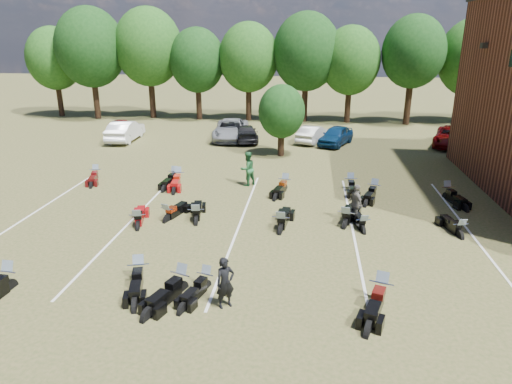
# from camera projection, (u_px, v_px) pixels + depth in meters

# --- Properties ---
(ground) EXTENTS (160.00, 160.00, 0.00)m
(ground) POSITION_uv_depth(u_px,v_px,m) (306.00, 258.00, 17.40)
(ground) COLOR brown
(ground) RESTS_ON ground
(car_0) EXTENTS (2.63, 4.19, 1.33)m
(car_0) POSITION_uv_depth(u_px,v_px,m) (120.00, 128.00, 38.13)
(car_0) COLOR maroon
(car_0) RESTS_ON ground
(car_1) EXTENTS (1.89, 4.94, 1.61)m
(car_1) POSITION_uv_depth(u_px,v_px,m) (125.00, 131.00, 36.39)
(car_1) COLOR silver
(car_1) RESTS_ON ground
(car_2) EXTENTS (3.11, 5.92, 1.59)m
(car_2) POSITION_uv_depth(u_px,v_px,m) (231.00, 130.00, 36.83)
(car_2) COLOR gray
(car_2) RESTS_ON ground
(car_3) EXTENTS (2.76, 4.76, 1.30)m
(car_3) POSITION_uv_depth(u_px,v_px,m) (245.00, 133.00, 36.22)
(car_3) COLOR black
(car_3) RESTS_ON ground
(car_4) EXTENTS (3.21, 4.54, 1.44)m
(car_4) POSITION_uv_depth(u_px,v_px,m) (336.00, 136.00, 35.04)
(car_4) COLOR navy
(car_4) RESTS_ON ground
(car_5) EXTENTS (2.76, 4.25, 1.32)m
(car_5) POSITION_uv_depth(u_px,v_px,m) (313.00, 134.00, 35.88)
(car_5) COLOR #A4A39F
(car_5) RESTS_ON ground
(car_6) EXTENTS (3.97, 5.70, 1.45)m
(car_6) POSITION_uv_depth(u_px,v_px,m) (452.00, 137.00, 34.62)
(car_6) COLOR #5C0507
(car_6) RESTS_ON ground
(person_black) EXTENTS (0.73, 0.68, 1.67)m
(person_black) POSITION_uv_depth(u_px,v_px,m) (225.00, 283.00, 14.05)
(person_black) COLOR black
(person_black) RESTS_ON ground
(person_green) EXTENTS (1.18, 1.18, 1.92)m
(person_green) POSITION_uv_depth(u_px,v_px,m) (248.00, 169.00, 25.50)
(person_green) COLOR #246233
(person_green) RESTS_ON ground
(person_grey) EXTENTS (0.84, 1.13, 1.78)m
(person_grey) POSITION_uv_depth(u_px,v_px,m) (356.00, 204.00, 20.47)
(person_grey) COLOR #615A53
(person_grey) RESTS_ON ground
(motorcycle_1) EXTENTS (0.98, 2.57, 1.40)m
(motorcycle_1) POSITION_uv_depth(u_px,v_px,m) (9.00, 290.00, 15.25)
(motorcycle_1) COLOR black
(motorcycle_1) RESTS_ON ground
(motorcycle_2) EXTENTS (1.51, 2.49, 1.32)m
(motorcycle_2) POSITION_uv_depth(u_px,v_px,m) (181.00, 291.00, 15.17)
(motorcycle_2) COLOR black
(motorcycle_2) RESTS_ON ground
(motorcycle_3) EXTENTS (1.34, 2.46, 1.31)m
(motorcycle_3) POSITION_uv_depth(u_px,v_px,m) (140.00, 281.00, 15.78)
(motorcycle_3) COLOR black
(motorcycle_3) RESTS_ON ground
(motorcycle_4) EXTENTS (1.19, 2.14, 1.14)m
(motorcycle_4) POSITION_uv_depth(u_px,v_px,m) (206.00, 289.00, 15.31)
(motorcycle_4) COLOR black
(motorcycle_4) RESTS_ON ground
(motorcycle_5) EXTENTS (1.53, 2.61, 1.39)m
(motorcycle_5) POSITION_uv_depth(u_px,v_px,m) (380.00, 301.00, 14.58)
(motorcycle_5) COLOR black
(motorcycle_5) RESTS_ON ground
(motorcycle_7) EXTENTS (1.26, 2.41, 1.28)m
(motorcycle_7) POSITION_uv_depth(u_px,v_px,m) (138.00, 228.00, 20.07)
(motorcycle_7) COLOR maroon
(motorcycle_7) RESTS_ON ground
(motorcycle_8) EXTENTS (1.31, 2.30, 1.22)m
(motorcycle_8) POSITION_uv_depth(u_px,v_px,m) (168.00, 221.00, 20.85)
(motorcycle_8) COLOR black
(motorcycle_8) RESTS_ON ground
(motorcycle_9) EXTENTS (1.15, 2.46, 1.32)m
(motorcycle_9) POSITION_uv_depth(u_px,v_px,m) (196.00, 223.00, 20.63)
(motorcycle_9) COLOR black
(motorcycle_9) RESTS_ON ground
(motorcycle_10) EXTENTS (1.04, 2.56, 1.39)m
(motorcycle_10) POSITION_uv_depth(u_px,v_px,m) (281.00, 232.00, 19.69)
(motorcycle_10) COLOR black
(motorcycle_10) RESTS_ON ground
(motorcycle_11) EXTENTS (1.05, 2.15, 1.15)m
(motorcycle_11) POSITION_uv_depth(u_px,v_px,m) (363.00, 232.00, 19.69)
(motorcycle_11) COLOR black
(motorcycle_11) RESTS_ON ground
(motorcycle_12) EXTENTS (1.44, 2.58, 1.37)m
(motorcycle_12) POSITION_uv_depth(u_px,v_px,m) (345.00, 227.00, 20.24)
(motorcycle_12) COLOR black
(motorcycle_12) RESTS_ON ground
(motorcycle_13) EXTENTS (1.14, 2.24, 1.20)m
(motorcycle_13) POSITION_uv_depth(u_px,v_px,m) (459.00, 237.00, 19.20)
(motorcycle_13) COLOR black
(motorcycle_13) RESTS_ON ground
(motorcycle_14) EXTENTS (1.22, 2.25, 1.20)m
(motorcycle_14) POSITION_uv_depth(u_px,v_px,m) (97.00, 179.00, 26.90)
(motorcycle_14) COLOR #44090B
(motorcycle_14) RESTS_ON ground
(motorcycle_15) EXTENTS (1.09, 2.47, 1.33)m
(motorcycle_15) POSITION_uv_depth(u_px,v_px,m) (178.00, 183.00, 26.11)
(motorcycle_15) COLOR #9F0B0D
(motorcycle_15) RESTS_ON ground
(motorcycle_16) EXTENTS (0.87, 2.34, 1.28)m
(motorcycle_16) POSITION_uv_depth(u_px,v_px,m) (175.00, 182.00, 26.37)
(motorcycle_16) COLOR black
(motorcycle_16) RESTS_ON ground
(motorcycle_17) EXTENTS (1.24, 2.41, 1.28)m
(motorcycle_17) POSITION_uv_depth(u_px,v_px,m) (285.00, 190.00, 25.02)
(motorcycle_17) COLOR black
(motorcycle_17) RESTS_ON ground
(motorcycle_18) EXTENTS (0.79, 2.27, 1.25)m
(motorcycle_18) POSITION_uv_depth(u_px,v_px,m) (350.00, 189.00, 25.18)
(motorcycle_18) COLOR black
(motorcycle_18) RESTS_ON ground
(motorcycle_19) EXTENTS (1.45, 2.40, 1.28)m
(motorcycle_19) POSITION_uv_depth(u_px,v_px,m) (373.00, 196.00, 24.10)
(motorcycle_19) COLOR black
(motorcycle_19) RESTS_ON ground
(motorcycle_20) EXTENTS (1.29, 2.46, 1.31)m
(motorcycle_20) POSITION_uv_depth(u_px,v_px,m) (446.00, 199.00, 23.68)
(motorcycle_20) COLOR black
(motorcycle_20) RESTS_ON ground
(tree_line) EXTENTS (56.00, 6.00, 9.79)m
(tree_line) POSITION_uv_depth(u_px,v_px,m) (302.00, 54.00, 42.66)
(tree_line) COLOR black
(tree_line) RESTS_ON ground
(young_tree_midfield) EXTENTS (3.20, 3.20, 4.70)m
(young_tree_midfield) POSITION_uv_depth(u_px,v_px,m) (282.00, 112.00, 31.15)
(young_tree_midfield) COLOR black
(young_tree_midfield) RESTS_ON ground
(parking_lines) EXTENTS (20.10, 14.00, 0.01)m
(parking_lines) POSITION_uv_depth(u_px,v_px,m) (240.00, 224.00, 20.55)
(parking_lines) COLOR silver
(parking_lines) RESTS_ON ground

